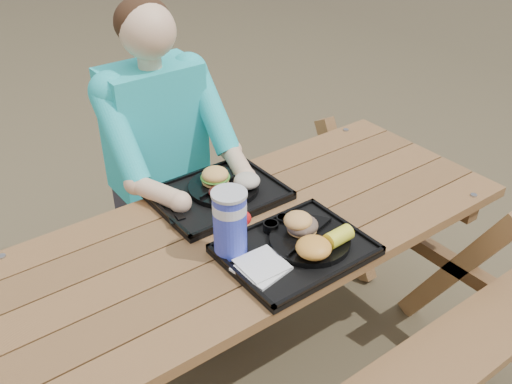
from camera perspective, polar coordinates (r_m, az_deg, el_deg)
ground at (r=2.46m, az=0.00°, el=-17.51°), size 60.00×60.00×0.00m
picnic_table at (r=2.19m, az=0.00°, el=-11.20°), size 1.80×1.49×0.75m
tray_near at (r=1.82m, az=3.96°, el=-5.89°), size 0.45×0.35×0.02m
tray_far at (r=2.08m, az=-3.77°, el=-0.37°), size 0.45×0.35×0.02m
plate_near at (r=1.84m, az=5.41°, el=-4.83°), size 0.26×0.26×0.02m
plate_far at (r=2.09m, az=-3.26°, el=0.48°), size 0.26×0.26×0.02m
napkin_stack at (r=1.73m, az=0.52°, el=-7.59°), size 0.16×0.16×0.02m
soda_cup at (r=1.74m, az=-2.62°, el=-3.23°), size 0.10×0.10×0.21m
condiment_bbq at (r=1.88m, az=1.49°, el=-3.49°), size 0.05×0.05×0.03m
condiment_mustard at (r=1.91m, az=2.76°, el=-2.83°), size 0.05×0.05×0.03m
sandwich at (r=1.83m, az=4.68°, el=-2.56°), size 0.10×0.10×0.10m
mac_cheese at (r=1.75m, az=5.79°, el=-5.55°), size 0.11×0.11×0.06m
corn_cob at (r=1.80m, az=8.26°, el=-4.44°), size 0.09×0.09×0.05m
cutlery_far at (r=2.01m, az=-8.26°, el=-1.61°), size 0.05×0.16×0.01m
burger at (r=2.08m, az=-4.12°, el=2.05°), size 0.10×0.10×0.09m
baked_beans at (r=2.02m, az=-3.72°, el=0.03°), size 0.08×0.08×0.03m
potato_salad at (r=2.06m, az=-0.92°, el=1.14°), size 0.10×0.10×0.05m
diner at (r=2.45m, az=-9.41°, el=1.41°), size 0.48×0.84×1.28m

